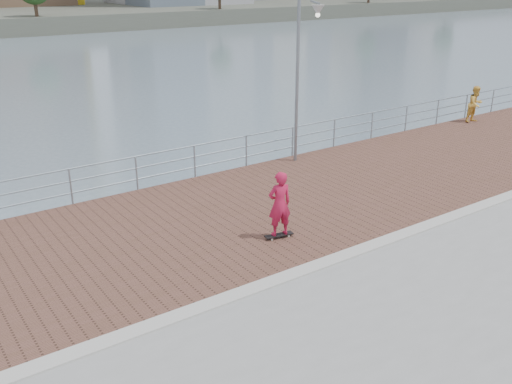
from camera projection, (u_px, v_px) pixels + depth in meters
water at (303, 344)px, 13.77m from camera, size 400.00×400.00×0.00m
brick_lane at (223, 218)px, 15.79m from camera, size 40.00×6.80×0.02m
curb at (306, 270)px, 13.03m from camera, size 40.00×0.40×0.06m
guardrail at (166, 163)px, 18.14m from camera, size 39.06×0.06×1.13m
street_lamp at (306, 47)px, 18.83m from camera, size 0.42×1.21×5.71m
skateboard at (279, 235)px, 14.60m from camera, size 0.78×0.33×0.09m
skateboarder at (280, 204)px, 14.29m from camera, size 0.68×0.51×1.70m
bystander at (475, 104)px, 25.59m from camera, size 0.82×0.66×1.62m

